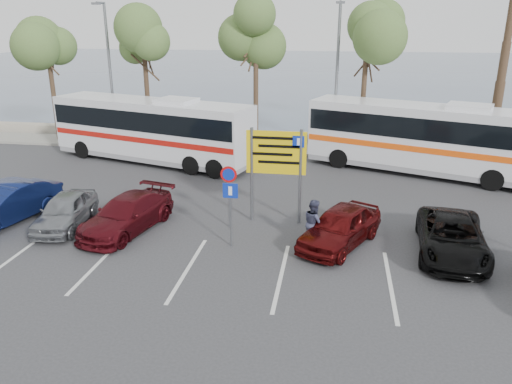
# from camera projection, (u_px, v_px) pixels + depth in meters

# --- Properties ---
(ground) EXTENTS (120.00, 120.00, 0.00)m
(ground) POSITION_uv_depth(u_px,v_px,m) (232.00, 257.00, 16.17)
(ground) COLOR #333336
(ground) RESTS_ON ground
(kerb_strip) EXTENTS (44.00, 2.40, 0.15)m
(kerb_strip) POSITION_uv_depth(u_px,v_px,m) (281.00, 149.00, 29.19)
(kerb_strip) COLOR gray
(kerb_strip) RESTS_ON ground
(seawall) EXTENTS (48.00, 0.80, 0.60)m
(seawall) POSITION_uv_depth(u_px,v_px,m) (285.00, 137.00, 30.98)
(seawall) COLOR tan
(seawall) RESTS_ON ground
(sea) EXTENTS (140.00, 140.00, 0.00)m
(sea) POSITION_uv_depth(u_px,v_px,m) (317.00, 71.00, 72.06)
(sea) COLOR #44536C
(sea) RESTS_ON ground
(tree_far_left) EXTENTS (3.20, 3.20, 7.60)m
(tree_far_left) POSITION_uv_depth(u_px,v_px,m) (46.00, 36.00, 29.23)
(tree_far_left) COLOR #382619
(tree_far_left) RESTS_ON kerb_strip
(tree_left) EXTENTS (3.20, 3.20, 7.20)m
(tree_left) POSITION_uv_depth(u_px,v_px,m) (144.00, 42.00, 28.43)
(tree_left) COLOR #382619
(tree_left) RESTS_ON kerb_strip
(tree_mid) EXTENTS (3.20, 3.20, 8.00)m
(tree_mid) POSITION_uv_depth(u_px,v_px,m) (256.00, 31.00, 27.24)
(tree_mid) COLOR #382619
(tree_mid) RESTS_ON kerb_strip
(tree_right) EXTENTS (3.20, 3.20, 7.40)m
(tree_right) POSITION_uv_depth(u_px,v_px,m) (367.00, 41.00, 26.49)
(tree_right) COLOR #382619
(tree_right) RESTS_ON kerb_strip
(street_lamp_left) EXTENTS (0.45, 1.15, 8.01)m
(street_lamp_left) POSITION_uv_depth(u_px,v_px,m) (109.00, 68.00, 28.75)
(street_lamp_left) COLOR slate
(street_lamp_left) RESTS_ON kerb_strip
(street_lamp_right) EXTENTS (0.45, 1.15, 8.01)m
(street_lamp_right) POSITION_uv_depth(u_px,v_px,m) (337.00, 71.00, 26.79)
(street_lamp_right) COLOR slate
(street_lamp_right) RESTS_ON kerb_strip
(direction_sign) EXTENTS (2.20, 0.12, 3.60)m
(direction_sign) POSITION_uv_depth(u_px,v_px,m) (276.00, 160.00, 18.20)
(direction_sign) COLOR slate
(direction_sign) RESTS_ON ground
(sign_no_stop) EXTENTS (0.60, 0.08, 2.35)m
(sign_no_stop) POSITION_uv_depth(u_px,v_px,m) (229.00, 187.00, 17.96)
(sign_no_stop) COLOR slate
(sign_no_stop) RESTS_ON ground
(sign_parking) EXTENTS (0.50, 0.07, 2.25)m
(sign_parking) POSITION_uv_depth(u_px,v_px,m) (231.00, 206.00, 16.46)
(sign_parking) COLOR slate
(sign_parking) RESTS_ON ground
(lane_markings) EXTENTS (12.02, 4.20, 0.01)m
(lane_markings) POSITION_uv_depth(u_px,v_px,m) (190.00, 269.00, 15.41)
(lane_markings) COLOR silver
(lane_markings) RESTS_ON ground
(coach_bus_left) EXTENTS (11.46, 5.55, 3.50)m
(coach_bus_left) POSITION_uv_depth(u_px,v_px,m) (152.00, 132.00, 26.32)
(coach_bus_left) COLOR silver
(coach_bus_left) RESTS_ON ground
(coach_bus_right) EXTENTS (11.62, 6.31, 3.58)m
(coach_bus_right) POSITION_uv_depth(u_px,v_px,m) (427.00, 141.00, 24.27)
(coach_bus_right) COLOR silver
(coach_bus_right) RESTS_ON ground
(car_silver_a) EXTENTS (1.83, 3.76, 1.23)m
(car_silver_a) POSITION_uv_depth(u_px,v_px,m) (65.00, 211.00, 18.36)
(car_silver_a) COLOR gray
(car_silver_a) RESTS_ON ground
(car_blue) EXTENTS (2.59, 4.69, 1.46)m
(car_blue) POSITION_uv_depth(u_px,v_px,m) (5.00, 204.00, 18.69)
(car_blue) COLOR #0F1A47
(car_blue) RESTS_ON ground
(car_maroon) EXTENTS (2.75, 4.63, 1.26)m
(car_maroon) POSITION_uv_depth(u_px,v_px,m) (127.00, 214.00, 18.00)
(car_maroon) COLOR #4D0C13
(car_maroon) RESTS_ON ground
(car_red) EXTENTS (3.20, 4.23, 1.34)m
(car_red) POSITION_uv_depth(u_px,v_px,m) (340.00, 227.00, 16.83)
(car_red) COLOR #4F0B0B
(car_red) RESTS_ON ground
(suv_black) EXTENTS (2.51, 4.67, 1.24)m
(suv_black) POSITION_uv_depth(u_px,v_px,m) (452.00, 237.00, 16.15)
(suv_black) COLOR black
(suv_black) RESTS_ON ground
(pedestrian_far) EXTENTS (0.87, 0.97, 1.64)m
(pedestrian_far) POSITION_uv_depth(u_px,v_px,m) (314.00, 223.00, 16.76)
(pedestrian_far) COLOR #373952
(pedestrian_far) RESTS_ON ground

